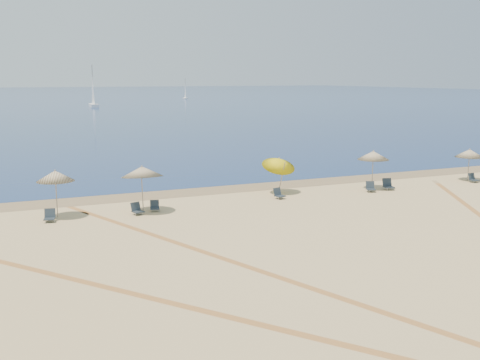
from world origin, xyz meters
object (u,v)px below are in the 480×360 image
(chair_5, at_px, (371,187))
(umbrella_2, at_px, (142,172))
(chair_2, at_px, (137,209))
(sailboat_2, at_px, (185,93))
(umbrella_5, at_px, (469,153))
(chair_4, at_px, (279,194))
(chair_7, at_px, (473,178))
(umbrella_1, at_px, (55,176))
(chair_3, at_px, (155,206))
(umbrella_3, at_px, (279,163))
(sailboat_1, at_px, (93,94))
(chair_6, at_px, (388,185))
(umbrella_4, at_px, (373,155))
(chair_1, at_px, (50,216))

(chair_5, bearing_deg, umbrella_2, -158.46)
(chair_2, bearing_deg, sailboat_2, 54.56)
(umbrella_5, distance_m, chair_4, 15.26)
(chair_5, bearing_deg, sailboat_2, 99.15)
(umbrella_2, height_order, chair_7, umbrella_2)
(umbrella_1, height_order, chair_7, umbrella_1)
(chair_2, relative_size, chair_4, 1.03)
(umbrella_2, bearing_deg, chair_3, -4.12)
(umbrella_5, xyz_separation_m, chair_7, (-0.23, -0.71, -1.66))
(chair_7, bearing_deg, sailboat_2, 77.95)
(umbrella_3, xyz_separation_m, sailboat_1, (5.44, 112.01, 1.12))
(umbrella_1, bearing_deg, chair_7, -1.57)
(umbrella_2, bearing_deg, chair_6, -0.15)
(chair_7, xyz_separation_m, sailboat_1, (-8.79, 113.83, 2.80))
(umbrella_4, distance_m, chair_3, 14.91)
(umbrella_1, bearing_deg, chair_4, -1.57)
(umbrella_3, relative_size, chair_7, 4.16)
(chair_5, xyz_separation_m, sailboat_1, (-0.22, 113.82, 2.79))
(umbrella_5, xyz_separation_m, sailboat_1, (-9.01, 113.11, 1.14))
(chair_2, bearing_deg, chair_3, 3.70)
(umbrella_1, distance_m, chair_5, 19.26)
(umbrella_1, xyz_separation_m, umbrella_2, (4.42, -0.57, 0.03))
(chair_7, xyz_separation_m, sailboat_2, (26.96, 152.88, 1.81))
(chair_7, bearing_deg, sailboat_1, 92.37)
(sailboat_2, bearing_deg, chair_6, -92.19)
(umbrella_5, bearing_deg, chair_4, -178.85)
(chair_3, height_order, sailboat_1, sailboat_1)
(umbrella_1, relative_size, chair_3, 3.85)
(chair_5, bearing_deg, chair_2, -156.72)
(umbrella_5, distance_m, sailboat_1, 113.48)
(umbrella_1, height_order, umbrella_4, umbrella_4)
(chair_6, xyz_separation_m, sailboat_1, (-1.67, 113.69, 2.76))
(chair_2, height_order, chair_4, chair_2)
(chair_7, distance_m, sailboat_1, 114.20)
(umbrella_4, bearing_deg, umbrella_2, -177.79)
(chair_2, distance_m, chair_4, 8.83)
(chair_5, relative_size, chair_7, 1.25)
(umbrella_5, height_order, chair_5, umbrella_5)
(umbrella_1, height_order, sailboat_2, sailboat_2)
(umbrella_1, height_order, chair_6, umbrella_1)
(chair_5, bearing_deg, umbrella_4, 71.50)
(sailboat_1, bearing_deg, chair_4, -91.25)
(umbrella_1, xyz_separation_m, chair_2, (3.98, -1.03, -1.91))
(chair_1, distance_m, chair_7, 28.17)
(umbrella_2, relative_size, sailboat_2, 0.38)
(chair_6, bearing_deg, chair_1, -167.48)
(umbrella_4, xyz_separation_m, chair_5, (-0.66, -0.77, -1.93))
(umbrella_1, bearing_deg, sailboat_2, 70.23)
(umbrella_1, relative_size, chair_5, 3.20)
(umbrella_3, bearing_deg, chair_4, -116.70)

